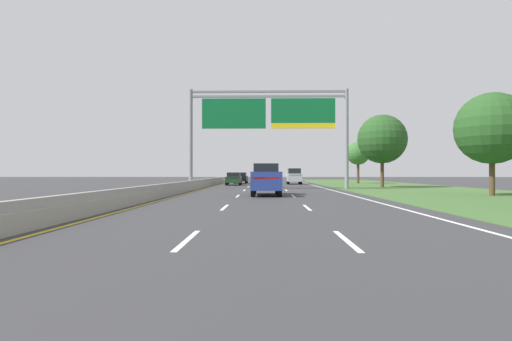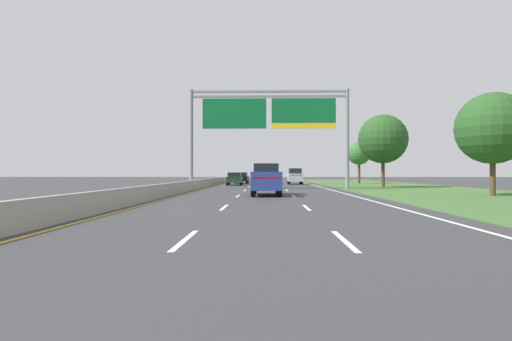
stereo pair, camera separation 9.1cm
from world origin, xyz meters
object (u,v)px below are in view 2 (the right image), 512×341
Objects in this scene: roadside_tree_mid at (493,128)px; roadside_tree_far at (383,139)px; roadside_tree_distant at (359,153)px; car_black_left_lane_sedan at (242,178)px; car_silver_right_lane_suv at (295,176)px; pickup_truck_blue at (266,180)px; overhead_sign_gantry at (269,118)px; car_navy_centre_lane_sedan at (267,178)px; car_red_centre_lane_sedan at (264,180)px; car_darkgreen_left_lane_sedan at (235,179)px.

roadside_tree_far is (-2.82, 15.91, 0.56)m from roadside_tree_mid.
car_black_left_lane_sedan is at bearing 178.80° from roadside_tree_distant.
car_silver_right_lane_suv is at bearing 124.95° from roadside_tree_far.
car_silver_right_lane_suv is 15.22m from roadside_tree_far.
pickup_truck_blue is 0.91× the size of roadside_tree_distant.
pickup_truck_blue is 27.55m from car_silver_right_lane_suv.
overhead_sign_gantry is 21.59m from car_black_left_lane_sedan.
car_black_left_lane_sedan and car_navy_centre_lane_sedan have the same top height.
roadside_tree_far is (12.11, -13.45, 4.26)m from car_navy_centre_lane_sedan.
overhead_sign_gantry is 3.40× the size of car_black_left_lane_sedan.
car_navy_centre_lane_sedan is at bearing 90.29° from overhead_sign_gantry.
roadside_tree_mid is at bearing -135.03° from car_red_centre_lane_sedan.
car_darkgreen_left_lane_sedan is 0.74× the size of roadside_tree_distant.
car_red_centre_lane_sedan is 1.00× the size of car_darkgreen_left_lane_sedan.
car_navy_centre_lane_sedan is at bearing -35.00° from car_darkgreen_left_lane_sedan.
car_navy_centre_lane_sedan is 13.55m from roadside_tree_distant.
roadside_tree_far is 1.29× the size of roadside_tree_distant.
overhead_sign_gantry is at bearing -157.88° from roadside_tree_far.
overhead_sign_gantry reaches higher than car_darkgreen_left_lane_sedan.
roadside_tree_distant is (16.66, -0.35, 3.46)m from car_black_left_lane_sedan.
car_silver_right_lane_suv is 3.96m from car_navy_centre_lane_sedan.
car_black_left_lane_sedan is (-3.77, 20.43, -5.89)m from overhead_sign_gantry.
car_red_centre_lane_sedan is at bearing -167.01° from car_black_left_lane_sedan.
car_silver_right_lane_suv is at bearing -8.44° from pickup_truck_blue.
roadside_tree_distant is at bearing -70.37° from car_silver_right_lane_suv.
overhead_sign_gantry is 3.19× the size of car_silver_right_lane_suv.
car_navy_centre_lane_sedan is 33.13m from roadside_tree_mid.
roadside_tree_distant is at bearing -81.54° from car_navy_centre_lane_sedan.
pickup_truck_blue is 0.71× the size of roadside_tree_far.
roadside_tree_far reaches higher than car_darkgreen_left_lane_sedan.
car_darkgreen_left_lane_sedan is (-4.18, 12.38, -5.89)m from overhead_sign_gantry.
car_black_left_lane_sedan is at bearing 120.60° from roadside_tree_mid.
roadside_tree_distant is (0.87, 15.19, -0.80)m from roadside_tree_far.
car_silver_right_lane_suv is 10.31m from roadside_tree_distant.
overhead_sign_gantry reaches higher than car_black_left_lane_sedan.
car_silver_right_lane_suv is at bearing -161.24° from roadside_tree_distant.
roadside_tree_distant is at bearing -90.06° from car_black_left_lane_sedan.
overhead_sign_gantry is at bearing -178.92° from car_navy_centre_lane_sedan.
car_black_left_lane_sedan is at bearing 61.11° from car_navy_centre_lane_sedan.
car_red_centre_lane_sedan is (-0.27, 15.36, -0.26)m from pickup_truck_blue.
pickup_truck_blue is (-0.26, -10.36, -5.63)m from overhead_sign_gantry.
roadside_tree_far is at bearing -133.42° from car_black_left_lane_sedan.
pickup_truck_blue is at bearing 177.47° from roadside_tree_mid.
roadside_tree_mid reaches higher than car_darkgreen_left_lane_sedan.
roadside_tree_far is (8.41, -12.04, 3.98)m from car_silver_right_lane_suv.
car_black_left_lane_sedan and car_darkgreen_left_lane_sedan have the same top height.
car_silver_right_lane_suv reaches higher than car_navy_centre_lane_sedan.
overhead_sign_gantry is at bearing -168.41° from car_black_left_lane_sedan.
roadside_tree_distant is at bearing 57.30° from overhead_sign_gantry.
roadside_tree_distant is (9.29, 3.15, 3.18)m from car_silver_right_lane_suv.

